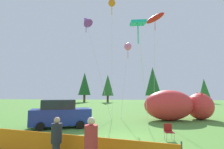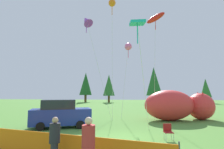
{
  "view_description": "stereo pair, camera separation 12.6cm",
  "coord_description": "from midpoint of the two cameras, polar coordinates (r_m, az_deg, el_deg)",
  "views": [
    {
      "loc": [
        0.65,
        -10.1,
        2.58
      ],
      "look_at": [
        -1.09,
        4.22,
        4.13
      ],
      "focal_mm": 28.0,
      "sensor_mm": 36.0,
      "label": 1
    },
    {
      "loc": [
        0.78,
        -10.09,
        2.58
      ],
      "look_at": [
        -1.09,
        4.22,
        4.13
      ],
      "focal_mm": 28.0,
      "sensor_mm": 36.0,
      "label": 2
    }
  ],
  "objects": [
    {
      "name": "spectator_in_white_shirt",
      "position": [
        5.69,
        -7.59,
        -22.06
      ],
      "size": [
        0.4,
        0.4,
        1.86
      ],
      "color": "#2D2D38",
      "rests_on": "ground"
    },
    {
      "name": "horizon_tree_west",
      "position": [
        50.04,
        -1.45,
        -3.51
      ],
      "size": [
        3.32,
        3.32,
        7.93
      ],
      "color": "brown",
      "rests_on": "ground"
    },
    {
      "name": "ground_plane",
      "position": [
        10.44,
        3.0,
        -20.43
      ],
      "size": [
        120.0,
        120.0,
        0.0
      ],
      "primitive_type": "plane",
      "color": "#548C38"
    },
    {
      "name": "kite_orange_flower",
      "position": [
        19.34,
        -0.26,
        22.06
      ],
      "size": [
        0.73,
        0.91,
        12.19
      ],
      "color": "silver",
      "rests_on": "ground"
    },
    {
      "name": "kite_red_lizard",
      "position": [
        20.41,
        13.62,
        17.32
      ],
      "size": [
        2.17,
        2.59,
        11.08
      ],
      "color": "silver",
      "rests_on": "ground"
    },
    {
      "name": "folding_chair",
      "position": [
        10.71,
        17.65,
        -17.0
      ],
      "size": [
        0.53,
        0.53,
        0.87
      ],
      "rotation": [
        0.0,
        0.0,
        -1.47
      ],
      "color": "maroon",
      "rests_on": "ground"
    },
    {
      "name": "safety_fence",
      "position": [
        7.35,
        -14.83,
        -22.28
      ],
      "size": [
        7.91,
        1.76,
        1.12
      ],
      "rotation": [
        0.0,
        0.0,
        -0.21
      ],
      "color": "orange",
      "rests_on": "ground"
    },
    {
      "name": "kite_purple_delta",
      "position": [
        19.27,
        -8.59,
        16.96
      ],
      "size": [
        3.59,
        1.65,
        10.88
      ],
      "color": "silver",
      "rests_on": "ground"
    },
    {
      "name": "kite_pink_octopus",
      "position": [
        19.96,
        5.01,
        8.97
      ],
      "size": [
        1.18,
        1.53,
        8.22
      ],
      "color": "silver",
      "rests_on": "ground"
    },
    {
      "name": "spectator_in_yellow_shirt",
      "position": [
        6.93,
        -18.24,
        -19.51
      ],
      "size": [
        0.38,
        0.38,
        1.73
      ],
      "color": "#2D2D38",
      "rests_on": "ground"
    },
    {
      "name": "inflatable_cat",
      "position": [
        18.34,
        20.45,
        -9.66
      ],
      "size": [
        7.24,
        4.36,
        2.88
      ],
      "rotation": [
        0.0,
        0.0,
        0.3
      ],
      "color": "red",
      "rests_on": "ground"
    },
    {
      "name": "horizon_tree_northeast",
      "position": [
        41.7,
        13.1,
        -2.2
      ],
      "size": [
        3.64,
        3.64,
        8.67
      ],
      "color": "brown",
      "rests_on": "ground"
    },
    {
      "name": "parked_car",
      "position": [
        14.13,
        -16.65,
        -12.22
      ],
      "size": [
        4.71,
        3.25,
        2.1
      ],
      "rotation": [
        0.0,
        0.0,
        0.39
      ],
      "color": "navy",
      "rests_on": "ground"
    },
    {
      "name": "horizon_tree_mid",
      "position": [
        52.65,
        27.83,
        -3.92
      ],
      "size": [
        2.71,
        2.71,
        6.46
      ],
      "color": "brown",
      "rests_on": "ground"
    },
    {
      "name": "kite_teal_diamond",
      "position": [
        11.16,
        8.18,
        15.65
      ],
      "size": [
        1.28,
        3.4,
        7.0
      ],
      "color": "silver",
      "rests_on": "ground"
    },
    {
      "name": "horizon_tree_east",
      "position": [
        52.12,
        -9.02,
        -3.04
      ],
      "size": [
        3.63,
        3.63,
        8.67
      ],
      "color": "brown",
      "rests_on": "ground"
    }
  ]
}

